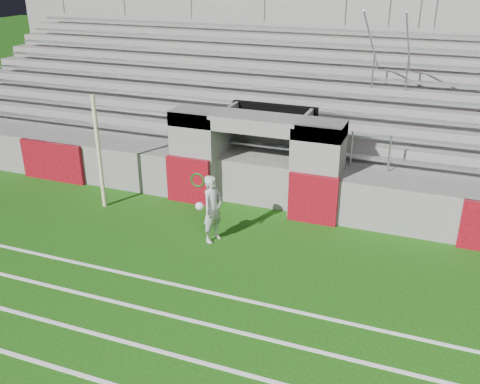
% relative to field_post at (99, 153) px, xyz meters
% --- Properties ---
extents(ground, '(90.00, 90.00, 0.00)m').
position_rel_field_post_xyz_m(ground, '(3.93, -1.87, -1.60)').
color(ground, '#15470B').
rests_on(ground, ground).
extents(field_post, '(0.11, 0.11, 3.20)m').
position_rel_field_post_xyz_m(field_post, '(0.00, 0.00, 0.00)').
color(field_post, beige).
rests_on(field_post, ground).
extents(stadium_structure, '(26.00, 8.48, 5.42)m').
position_rel_field_post_xyz_m(stadium_structure, '(3.93, 6.10, -0.11)').
color(stadium_structure, slate).
rests_on(stadium_structure, ground).
extents(goalkeeper_with_ball, '(0.64, 0.71, 1.71)m').
position_rel_field_post_xyz_m(goalkeeper_with_ball, '(3.67, -0.74, -0.74)').
color(goalkeeper_with_ball, '#ACB2B6').
rests_on(goalkeeper_with_ball, ground).
extents(hose_coil, '(0.53, 0.14, 0.53)m').
position_rel_field_post_xyz_m(hose_coil, '(2.46, 1.06, -0.83)').
color(hose_coil, '#0D4113').
rests_on(hose_coil, ground).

